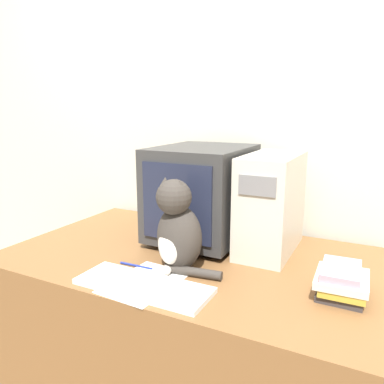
# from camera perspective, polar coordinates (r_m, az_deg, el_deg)

# --- Properties ---
(wall_back) EXTENTS (7.00, 0.05, 2.50)m
(wall_back) POSITION_cam_1_polar(r_m,az_deg,el_deg) (1.95, 6.51, 9.80)
(wall_back) COLOR beige
(wall_back) RESTS_ON ground_plane
(desk) EXTENTS (1.49, 0.91, 0.75)m
(desk) POSITION_cam_1_polar(r_m,az_deg,el_deg) (1.76, -0.60, -20.73)
(desk) COLOR brown
(desk) RESTS_ON ground_plane
(crt_monitor) EXTENTS (0.39, 0.48, 0.43)m
(crt_monitor) POSITION_cam_1_polar(r_m,az_deg,el_deg) (1.70, 1.54, -0.10)
(crt_monitor) COLOR #333333
(crt_monitor) RESTS_ON desk
(computer_tower) EXTENTS (0.20, 0.42, 0.41)m
(computer_tower) POSITION_cam_1_polar(r_m,az_deg,el_deg) (1.60, 11.94, -1.71)
(computer_tower) COLOR beige
(computer_tower) RESTS_ON desk
(keyboard) EXTENTS (0.47, 0.17, 0.02)m
(keyboard) POSITION_cam_1_polar(r_m,az_deg,el_deg) (1.32, -7.46, -13.93)
(keyboard) COLOR silver
(keyboard) RESTS_ON desk
(cat) EXTENTS (0.29, 0.23, 0.35)m
(cat) POSITION_cam_1_polar(r_m,az_deg,el_deg) (1.39, -2.21, -5.85)
(cat) COLOR #38332D
(cat) RESTS_ON desk
(book_stack) EXTENTS (0.17, 0.20, 0.10)m
(book_stack) POSITION_cam_1_polar(r_m,az_deg,el_deg) (1.33, 21.86, -12.63)
(book_stack) COLOR #383333
(book_stack) RESTS_ON desk
(pen) EXTENTS (0.14, 0.01, 0.01)m
(pen) POSITION_cam_1_polar(r_m,az_deg,el_deg) (1.48, -8.51, -11.05)
(pen) COLOR navy
(pen) RESTS_ON desk
(paper_sheet) EXTENTS (0.23, 0.31, 0.00)m
(paper_sheet) POSITION_cam_1_polar(r_m,az_deg,el_deg) (1.36, -7.20, -13.48)
(paper_sheet) COLOR white
(paper_sheet) RESTS_ON desk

